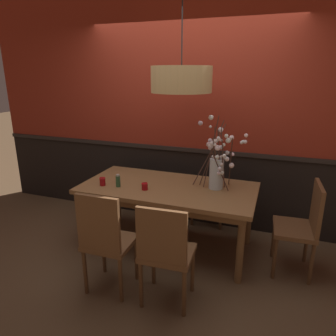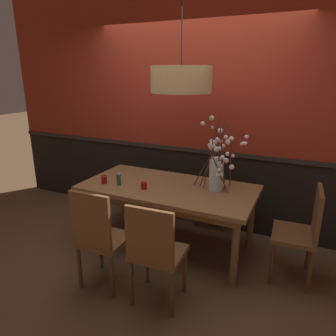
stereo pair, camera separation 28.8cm
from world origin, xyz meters
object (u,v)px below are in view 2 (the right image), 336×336
(dining_table, at_px, (168,193))
(chair_near_side_right, at_px, (155,250))
(condiment_bottle, at_px, (119,179))
(vase_with_blossoms, at_px, (217,168))
(pendant_lamp, at_px, (181,79))
(chair_far_side_left, at_px, (177,178))
(chair_far_side_right, at_px, (217,182))
(candle_holder_nearer_center, at_px, (104,179))
(candle_holder_nearer_edge, at_px, (144,186))
(chair_head_east_end, at_px, (303,229))
(chair_near_side_left, at_px, (99,235))

(dining_table, bearing_deg, chair_near_side_right, -71.42)
(condiment_bottle, bearing_deg, vase_with_blossoms, 17.49)
(vase_with_blossoms, bearing_deg, pendant_lamp, -165.32)
(chair_far_side_left, xyz_separation_m, chair_far_side_right, (0.59, -0.03, 0.04))
(chair_far_side_right, bearing_deg, candle_holder_nearer_center, -132.17)
(chair_far_side_right, distance_m, pendant_lamp, 1.57)
(vase_with_blossoms, height_order, candle_holder_nearer_center, vase_with_blossoms)
(candle_holder_nearer_edge, bearing_deg, chair_far_side_right, 64.63)
(chair_far_side_right, height_order, chair_head_east_end, chair_far_side_right)
(chair_far_side_left, relative_size, vase_with_blossoms, 1.14)
(chair_near_side_left, height_order, chair_near_side_right, chair_near_side_left)
(condiment_bottle, bearing_deg, chair_far_side_left, 78.79)
(chair_head_east_end, distance_m, vase_with_blossoms, 0.99)
(chair_far_side_right, bearing_deg, chair_near_side_left, -107.35)
(dining_table, height_order, vase_with_blossoms, vase_with_blossoms)
(chair_head_east_end, height_order, pendant_lamp, pendant_lamp)
(candle_holder_nearer_edge, bearing_deg, chair_near_side_left, -94.42)
(chair_far_side_right, relative_size, chair_head_east_end, 1.05)
(candle_holder_nearer_center, bearing_deg, chair_head_east_end, 6.30)
(dining_table, distance_m, chair_near_side_left, 0.95)
(chair_far_side_right, height_order, vase_with_blossoms, vase_with_blossoms)
(chair_head_east_end, xyz_separation_m, condiment_bottle, (-1.89, -0.20, 0.27))
(chair_far_side_right, xyz_separation_m, chair_head_east_end, (1.08, -0.86, -0.02))
(chair_far_side_right, bearing_deg, candle_holder_nearer_edge, -115.37)
(chair_near_side_left, height_order, pendant_lamp, pendant_lamp)
(condiment_bottle, relative_size, pendant_lamp, 0.11)
(vase_with_blossoms, relative_size, pendant_lamp, 0.61)
(chair_near_side_right, height_order, condiment_bottle, chair_near_side_right)
(chair_head_east_end, bearing_deg, chair_far_side_right, 141.48)
(candle_holder_nearer_center, bearing_deg, chair_near_side_right, -34.18)
(dining_table, relative_size, chair_head_east_end, 2.01)
(chair_far_side_right, relative_size, condiment_bottle, 7.05)
(chair_head_east_end, relative_size, vase_with_blossoms, 1.22)
(vase_with_blossoms, distance_m, pendant_lamp, 0.96)
(chair_far_side_left, bearing_deg, chair_far_side_right, -3.16)
(chair_head_east_end, relative_size, chair_near_side_right, 1.00)
(vase_with_blossoms, xyz_separation_m, candle_holder_nearer_center, (-1.19, -0.34, -0.20))
(vase_with_blossoms, distance_m, candle_holder_nearer_center, 1.25)
(chair_near_side_left, height_order, vase_with_blossoms, vase_with_blossoms)
(vase_with_blossoms, bearing_deg, chair_far_side_left, 135.54)
(chair_far_side_left, xyz_separation_m, vase_with_blossoms, (0.79, -0.78, 0.48))
(candle_holder_nearer_edge, bearing_deg, candle_holder_nearer_center, -175.63)
(dining_table, relative_size, chair_far_side_right, 1.92)
(chair_head_east_end, xyz_separation_m, pendant_lamp, (-1.25, 0.02, 1.33))
(dining_table, relative_size, candle_holder_nearer_edge, 25.37)
(chair_head_east_end, bearing_deg, vase_with_blossoms, 172.51)
(condiment_bottle, distance_m, pendant_lamp, 1.25)
(chair_near_side_left, bearing_deg, candle_holder_nearer_center, 122.21)
(candle_holder_nearer_center, height_order, candle_holder_nearer_edge, candle_holder_nearer_center)
(vase_with_blossoms, height_order, candle_holder_nearer_edge, vase_with_blossoms)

